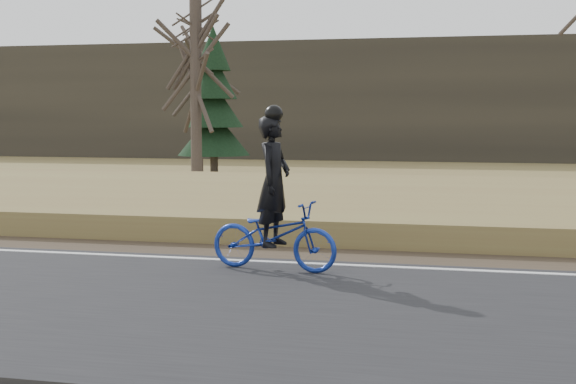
# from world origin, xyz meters

# --- Properties ---
(ground) EXTENTS (120.00, 120.00, 0.00)m
(ground) POSITION_xyz_m (0.00, 0.00, 0.00)
(ground) COLOR olive
(ground) RESTS_ON ground
(road) EXTENTS (120.00, 6.00, 0.06)m
(road) POSITION_xyz_m (0.00, -2.50, 0.03)
(road) COLOR black
(road) RESTS_ON ground
(edge_line) EXTENTS (120.00, 0.12, 0.01)m
(edge_line) POSITION_xyz_m (0.00, 0.20, 0.07)
(edge_line) COLOR silver
(edge_line) RESTS_ON road
(shoulder) EXTENTS (120.00, 1.60, 0.04)m
(shoulder) POSITION_xyz_m (0.00, 1.20, 0.02)
(shoulder) COLOR #473A2B
(shoulder) RESTS_ON ground
(embankment) EXTENTS (120.00, 5.00, 0.44)m
(embankment) POSITION_xyz_m (0.00, 4.20, 0.22)
(embankment) COLOR olive
(embankment) RESTS_ON ground
(ballast) EXTENTS (120.00, 3.00, 0.45)m
(ballast) POSITION_xyz_m (0.00, 8.00, 0.23)
(ballast) COLOR slate
(ballast) RESTS_ON ground
(railroad) EXTENTS (120.00, 2.40, 0.29)m
(railroad) POSITION_xyz_m (0.00, 8.00, 0.53)
(railroad) COLOR black
(railroad) RESTS_ON ballast
(treeline_backdrop) EXTENTS (120.00, 4.00, 6.00)m
(treeline_backdrop) POSITION_xyz_m (0.00, 30.00, 3.00)
(treeline_backdrop) COLOR #383328
(treeline_backdrop) RESTS_ON ground
(cyclist) EXTENTS (1.97, 0.93, 2.36)m
(cyclist) POSITION_xyz_m (1.78, -0.38, 0.81)
(cyclist) COLOR navy
(cyclist) RESTS_ON road
(bare_tree_left) EXTENTS (0.36, 0.36, 6.82)m
(bare_tree_left) POSITION_xyz_m (-5.84, 17.93, 3.41)
(bare_tree_left) COLOR #4A3F36
(bare_tree_left) RESTS_ON ground
(bare_tree_near_left) EXTENTS (0.36, 0.36, 6.41)m
(bare_tree_near_left) POSITION_xyz_m (-4.33, 13.47, 3.21)
(bare_tree_near_left) COLOR #4A3F36
(bare_tree_near_left) RESTS_ON ground
(conifer) EXTENTS (2.60, 2.60, 5.46)m
(conifer) POSITION_xyz_m (-4.64, 16.19, 2.58)
(conifer) COLOR #4A3F36
(conifer) RESTS_ON ground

